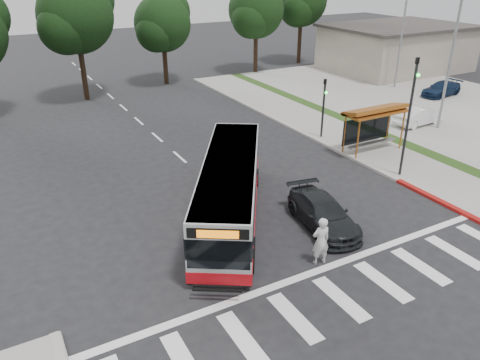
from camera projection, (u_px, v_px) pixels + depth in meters
ground at (266, 233)px, 20.53m from camera, size 140.00×140.00×0.00m
sidewalk_east at (342, 136)px, 31.65m from camera, size 4.00×40.00×0.12m
curb_east at (318, 141)px, 30.76m from camera, size 0.30×40.00×0.15m
curb_east_red at (444, 204)px, 22.85m from camera, size 0.32×6.00×0.15m
parking_lot at (440, 105)px, 38.48m from camera, size 18.00×36.00×0.10m
commercial_building at (396, 49)px, 50.12m from camera, size 14.00×10.00×4.40m
building_roof_cap at (399, 26)px, 49.11m from camera, size 14.60×10.60×0.30m
crosswalk_ladder at (341, 298)px, 16.57m from camera, size 18.00×2.60×0.01m
bus_shelter at (374, 115)px, 28.29m from camera, size 4.20×1.60×2.86m
traffic_signal_ne_tall at (410, 109)px, 24.25m from camera, size 0.18×0.37×6.50m
traffic_signal_ne_short at (324, 102)px, 30.39m from camera, size 0.18×0.37×4.00m
lot_light_front at (454, 43)px, 30.63m from camera, size 1.90×0.35×9.01m
lot_light_mid at (404, 22)px, 41.16m from camera, size 1.90×0.35×9.01m
tree_ne_a at (256, 9)px, 47.04m from camera, size 6.16×5.74×9.30m
tree_north_a at (76, 14)px, 37.37m from camera, size 6.60×6.15×10.17m
tree_north_b at (163, 22)px, 42.97m from camera, size 5.72×5.33×8.43m
transit_bus at (230, 190)px, 21.20m from camera, size 7.73×10.42×2.80m
pedestrian at (321, 241)px, 18.11m from camera, size 0.80×0.59×2.01m
dark_sedan at (323, 213)px, 20.77m from camera, size 2.68×4.89×1.34m
parked_car_1 at (419, 116)px, 33.47m from camera, size 4.06×1.63×1.31m
parked_car_3 at (441, 89)px, 40.63m from camera, size 4.34×2.19×1.21m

